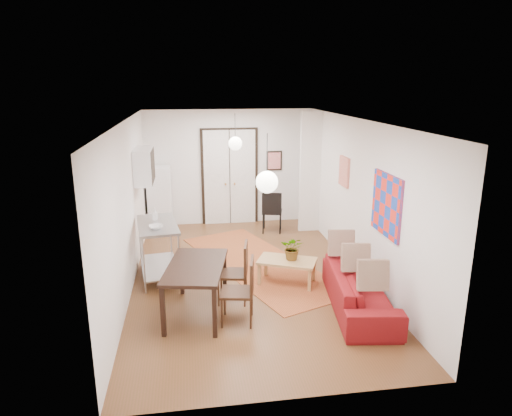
{
  "coord_description": "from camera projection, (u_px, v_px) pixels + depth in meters",
  "views": [
    {
      "loc": [
        -1.04,
        -7.88,
        3.54
      ],
      "look_at": [
        0.2,
        0.3,
        1.25
      ],
      "focal_mm": 32.0,
      "sensor_mm": 36.0,
      "label": 1
    }
  ],
  "objects": [
    {
      "name": "ceiling",
      "position": [
        247.0,
        121.0,
        7.83
      ],
      "size": [
        4.2,
        7.0,
        0.02
      ],
      "primitive_type": "cube",
      "color": "white",
      "rests_on": "wall_back"
    },
    {
      "name": "pendant_front",
      "position": [
        267.0,
        182.0,
        6.1
      ],
      "size": [
        0.3,
        0.3,
        0.8
      ],
      "color": "white",
      "rests_on": "ceiling"
    },
    {
      "name": "black_side_chair",
      "position": [
        271.0,
        207.0,
        11.14
      ],
      "size": [
        0.56,
        0.57,
        1.02
      ],
      "rotation": [
        0.0,
        0.0,
        2.9
      ],
      "color": "black",
      "rests_on": "floor"
    },
    {
      "name": "wall_right",
      "position": [
        359.0,
        198.0,
        8.52
      ],
      "size": [
        0.02,
        7.0,
        2.9
      ],
      "primitive_type": "cube",
      "color": "silver",
      "rests_on": "floor"
    },
    {
      "name": "wall_back",
      "position": [
        229.0,
        167.0,
        11.55
      ],
      "size": [
        4.2,
        0.02,
        2.9
      ],
      "primitive_type": "cube",
      "color": "silver",
      "rests_on": "floor"
    },
    {
      "name": "kitchen_counter",
      "position": [
        158.0,
        241.0,
        8.41
      ],
      "size": [
        0.87,
        1.45,
        1.05
      ],
      "rotation": [
        0.0,
        0.0,
        0.14
      ],
      "color": "#B0B3B5",
      "rests_on": "floor"
    },
    {
      "name": "wall_left",
      "position": [
        128.0,
        207.0,
        7.91
      ],
      "size": [
        0.02,
        7.0,
        2.9
      ],
      "primitive_type": "cube",
      "color": "silver",
      "rests_on": "floor"
    },
    {
      "name": "bowl",
      "position": [
        156.0,
        227.0,
        8.02
      ],
      "size": [
        0.29,
        0.29,
        0.06
      ],
      "primitive_type": "imported",
      "rotation": [
        0.0,
        0.0,
        0.2
      ],
      "color": "white",
      "rests_on": "kitchen_counter"
    },
    {
      "name": "wall_cabinet",
      "position": [
        144.0,
        166.0,
        9.25
      ],
      "size": [
        0.35,
        1.0,
        0.7
      ],
      "primitive_type": "cube",
      "color": "white",
      "rests_on": "wall_left"
    },
    {
      "name": "print_left",
      "position": [
        139.0,
        160.0,
        9.69
      ],
      "size": [
        0.03,
        0.44,
        0.54
      ],
      "primitive_type": "cube",
      "color": "#9E6E42",
      "rests_on": "wall_left"
    },
    {
      "name": "potted_plant",
      "position": [
        293.0,
        248.0,
        8.16
      ],
      "size": [
        0.51,
        0.48,
        0.44
      ],
      "primitive_type": "imported",
      "rotation": [
        0.0,
        0.0,
        -0.43
      ],
      "color": "#306C33",
      "rests_on": "coffee_table"
    },
    {
      "name": "dining_chair_far",
      "position": [
        236.0,
        283.0,
        6.93
      ],
      "size": [
        0.56,
        0.73,
        1.01
      ],
      "rotation": [
        0.0,
        0.0,
        -1.76
      ],
      "color": "#351E10",
      "rests_on": "floor"
    },
    {
      "name": "double_doors",
      "position": [
        230.0,
        178.0,
        11.58
      ],
      "size": [
        1.44,
        0.06,
        2.5
      ],
      "primitive_type": "cube",
      "color": "white",
      "rests_on": "wall_back"
    },
    {
      "name": "coffee_table",
      "position": [
        287.0,
        263.0,
        8.22
      ],
      "size": [
        1.17,
        0.94,
        0.45
      ],
      "rotation": [
        0.0,
        0.0,
        -0.43
      ],
      "color": "tan",
      "rests_on": "floor"
    },
    {
      "name": "sofa",
      "position": [
        359.0,
        290.0,
        7.31
      ],
      "size": [
        2.29,
        1.15,
        0.64
      ],
      "primitive_type": "imported",
      "rotation": [
        0.0,
        0.0,
        1.43
      ],
      "color": "maroon",
      "rests_on": "floor"
    },
    {
      "name": "stub_partition",
      "position": [
        310.0,
        172.0,
        10.91
      ],
      "size": [
        0.5,
        0.1,
        2.9
      ],
      "primitive_type": "cube",
      "color": "silver",
      "rests_on": "floor"
    },
    {
      "name": "soap_bottle",
      "position": [
        155.0,
        214.0,
        8.52
      ],
      "size": [
        0.12,
        0.12,
        0.22
      ],
      "primitive_type": "imported",
      "rotation": [
        0.0,
        0.0,
        0.2
      ],
      "color": "teal",
      "rests_on": "kitchen_counter"
    },
    {
      "name": "pendant_back",
      "position": [
        235.0,
        143.0,
        9.91
      ],
      "size": [
        0.3,
        0.3,
        0.8
      ],
      "color": "white",
      "rests_on": "ceiling"
    },
    {
      "name": "fridge",
      "position": [
        160.0,
        199.0,
        11.14
      ],
      "size": [
        0.57,
        0.57,
        1.57
      ],
      "primitive_type": "cube",
      "rotation": [
        0.0,
        0.0,
        -0.02
      ],
      "color": "white",
      "rests_on": "floor"
    },
    {
      "name": "poster_back",
      "position": [
        274.0,
        161.0,
        11.65
      ],
      "size": [
        0.4,
        0.03,
        0.5
      ],
      "primitive_type": "cube",
      "color": "red",
      "rests_on": "wall_back"
    },
    {
      "name": "painting_popart",
      "position": [
        387.0,
        205.0,
        7.27
      ],
      "size": [
        0.05,
        1.0,
        1.0
      ],
      "primitive_type": "cube",
      "color": "red",
      "rests_on": "wall_right"
    },
    {
      "name": "dining_chair_near",
      "position": [
        232.0,
        266.0,
        7.6
      ],
      "size": [
        0.56,
        0.73,
        1.01
      ],
      "rotation": [
        0.0,
        0.0,
        -1.76
      ],
      "color": "#351E10",
      "rests_on": "floor"
    },
    {
      "name": "wall_front",
      "position": [
        291.0,
        284.0,
        4.88
      ],
      "size": [
        4.2,
        0.02,
        2.9
      ],
      "primitive_type": "cube",
      "color": "silver",
      "rests_on": "floor"
    },
    {
      "name": "dining_table",
      "position": [
        196.0,
        271.0,
        7.04
      ],
      "size": [
        1.11,
        1.61,
        0.82
      ],
      "rotation": [
        0.0,
        0.0,
        -0.19
      ],
      "color": "black",
      "rests_on": "floor"
    },
    {
      "name": "painting_abstract",
      "position": [
        344.0,
        172.0,
        9.18
      ],
      "size": [
        0.05,
        0.5,
        0.6
      ],
      "primitive_type": "cube",
      "color": "beige",
      "rests_on": "wall_right"
    },
    {
      "name": "floor",
      "position": [
        248.0,
        276.0,
        8.6
      ],
      "size": [
        7.0,
        7.0,
        0.0
      ],
      "primitive_type": "plane",
      "color": "brown",
      "rests_on": "ground"
    },
    {
      "name": "kilim_rug",
      "position": [
        259.0,
        263.0,
        9.21
      ],
      "size": [
        3.03,
        4.5,
        0.01
      ],
      "primitive_type": "cube",
      "rotation": [
        0.0,
        0.0,
        0.38
      ],
      "color": "#AB552A",
      "rests_on": "floor"
    }
  ]
}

